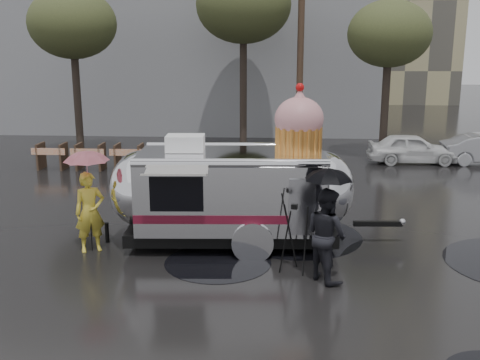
# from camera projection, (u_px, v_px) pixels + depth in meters

# --- Properties ---
(ground) EXTENTS (120.00, 120.00, 0.00)m
(ground) POSITION_uv_depth(u_px,v_px,m) (200.00, 278.00, 11.50)
(ground) COLOR black
(ground) RESTS_ON ground
(puddles) EXTENTS (17.07, 8.55, 0.01)m
(puddles) POSITION_uv_depth(u_px,v_px,m) (253.00, 256.00, 12.68)
(puddles) COLOR black
(puddles) RESTS_ON ground
(grey_building) EXTENTS (22.00, 12.00, 13.00)m
(grey_building) POSITION_uv_depth(u_px,v_px,m) (186.00, 13.00, 33.52)
(grey_building) COLOR slate
(grey_building) RESTS_ON ground
(utility_pole) EXTENTS (1.60, 0.28, 9.00)m
(utility_pole) POSITION_uv_depth(u_px,v_px,m) (301.00, 46.00, 23.84)
(utility_pole) COLOR #473323
(utility_pole) RESTS_ON ground
(tree_left) EXTENTS (3.64, 3.64, 6.95)m
(tree_left) POSITION_uv_depth(u_px,v_px,m) (72.00, 24.00, 23.27)
(tree_left) COLOR #382D26
(tree_left) RESTS_ON ground
(tree_mid) EXTENTS (4.20, 4.20, 8.03)m
(tree_mid) POSITION_uv_depth(u_px,v_px,m) (243.00, 6.00, 24.57)
(tree_mid) COLOR #382D26
(tree_mid) RESTS_ON ground
(tree_right) EXTENTS (3.36, 3.36, 6.42)m
(tree_right) POSITION_uv_depth(u_px,v_px,m) (389.00, 35.00, 22.55)
(tree_right) COLOR #382D26
(tree_right) RESTS_ON ground
(barricade_row) EXTENTS (4.30, 0.80, 1.00)m
(barricade_row) POSITION_uv_depth(u_px,v_px,m) (90.00, 156.00, 21.40)
(barricade_row) COLOR #473323
(barricade_row) RESTS_ON ground
(airstream_trailer) EXTENTS (7.22, 2.98, 3.89)m
(airstream_trailer) POSITION_uv_depth(u_px,v_px,m) (235.00, 188.00, 13.24)
(airstream_trailer) COLOR silver
(airstream_trailer) RESTS_ON ground
(person_left) EXTENTS (0.80, 0.71, 1.86)m
(person_left) POSITION_uv_depth(u_px,v_px,m) (90.00, 212.00, 12.81)
(person_left) COLOR gold
(person_left) RESTS_ON ground
(umbrella_pink) EXTENTS (1.23, 1.23, 2.39)m
(umbrella_pink) POSITION_uv_depth(u_px,v_px,m) (87.00, 168.00, 12.57)
(umbrella_pink) COLOR pink
(umbrella_pink) RESTS_ON ground
(person_right) EXTENTS (0.94, 1.05, 1.91)m
(person_right) POSITION_uv_depth(u_px,v_px,m) (326.00, 235.00, 11.21)
(person_right) COLOR black
(person_right) RESTS_ON ground
(umbrella_black) EXTENTS (1.16, 1.16, 2.34)m
(umbrella_black) POSITION_uv_depth(u_px,v_px,m) (328.00, 187.00, 10.98)
(umbrella_black) COLOR black
(umbrella_black) RESTS_ON ground
(tripod) EXTENTS (0.60, 0.59, 1.49)m
(tripod) POSITION_uv_depth(u_px,v_px,m) (294.00, 232.00, 11.62)
(tripod) COLOR black
(tripod) RESTS_ON ground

